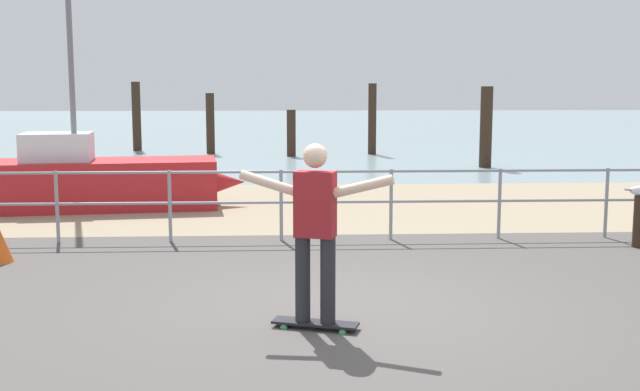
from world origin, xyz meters
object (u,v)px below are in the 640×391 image
sailboat (102,181)px  skateboarder (315,222)px  bollard_short (640,222)px  skateboard (315,323)px

sailboat → skateboarder: (3.56, -7.32, 0.50)m
sailboat → bollard_short: 9.07m
skateboard → bollard_short: size_ratio=1.11×
sailboat → bollard_short: sailboat is taller
sailboat → bollard_short: (8.20, -3.87, -0.15)m
skateboard → skateboarder: size_ratio=0.50×
bollard_short → skateboarder: bearing=-143.3°
sailboat → skateboard: (3.56, -7.32, -0.45)m
skateboard → skateboarder: skateboarder is taller
sailboat → skateboarder: bearing=-64.1°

